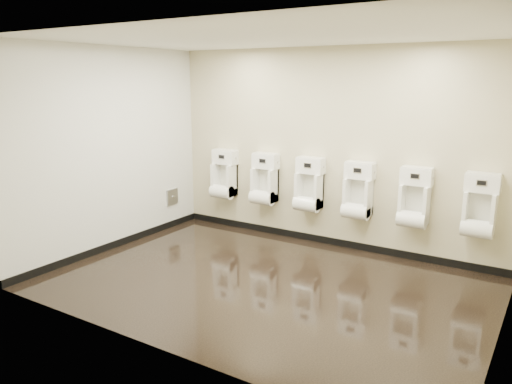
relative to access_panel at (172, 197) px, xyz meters
The scene contains 15 objects.
ground 2.80m from the access_panel, 25.81° to the right, with size 5.00×3.50×0.00m, color black.
ceiling 3.59m from the access_panel, 25.81° to the right, with size 5.00×3.50×0.00m, color silver.
back_wall 2.70m from the access_panel, 12.50° to the left, with size 5.00×0.02×2.80m, color #C5BC93.
front_wall 3.96m from the access_panel, 49.93° to the right, with size 5.00×0.02×2.80m, color #C5BC93.
left_wall 1.50m from the access_panel, 90.87° to the right, with size 0.02×3.50×2.80m, color #C5BC93.
tile_overlay_left 1.50m from the access_panel, 90.63° to the right, with size 0.01×3.50×2.80m, color white.
skirting_back 2.58m from the access_panel, 12.23° to the left, with size 5.00×0.02×0.10m, color black.
skirting_left 1.28m from the access_panel, 90.30° to the right, with size 0.02×3.50×0.10m, color black.
access_panel is the anchor object (origin of this frame).
urinal_0 0.90m from the access_panel, 29.47° to the left, with size 0.41×0.31×0.76m.
urinal_1 1.58m from the access_panel, 15.57° to the left, with size 0.41×0.31×0.76m.
urinal_2 2.30m from the access_panel, 10.51° to the left, with size 0.41×0.31×0.76m.
urinal_3 3.03m from the access_panel, ahead, with size 0.41×0.31×0.76m.
urinal_4 3.78m from the access_panel, ahead, with size 0.41×0.31×0.76m.
urinal_5 4.55m from the access_panel, ahead, with size 0.41×0.31×0.76m.
Camera 1 is at (2.85, -4.71, 2.36)m, focal length 35.00 mm.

